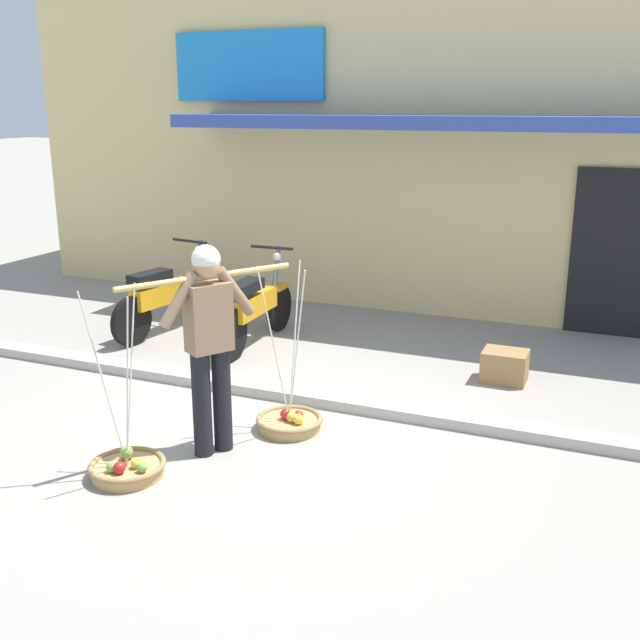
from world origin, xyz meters
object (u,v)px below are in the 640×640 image
fruit_basket_right_side (127,467)px  motorcycle_nearest_shop (166,297)px  motorcycle_second_in_row (255,307)px  fruit_basket_left_side (290,421)px  wooden_crate (505,366)px  fruit_vendor (209,336)px

fruit_basket_right_side → motorcycle_nearest_shop: bearing=119.3°
motorcycle_nearest_shop → motorcycle_second_in_row: 1.23m
fruit_basket_left_side → motorcycle_nearest_shop: (-2.59, 2.00, 0.38)m
fruit_basket_right_side → wooden_crate: (2.28, 3.15, 0.08)m
fruit_basket_left_side → wooden_crate: 2.44m
fruit_vendor → fruit_basket_right_side: size_ratio=1.17×
wooden_crate → motorcycle_second_in_row: bearing=178.4°
fruit_basket_right_side → motorcycle_nearest_shop: size_ratio=0.80×
motorcycle_second_in_row → wooden_crate: motorcycle_second_in_row is taller
fruit_vendor → fruit_basket_left_side: fruit_vendor is taller
fruit_basket_right_side → wooden_crate: size_ratio=3.30×
motorcycle_nearest_shop → wooden_crate: size_ratio=4.11×
motorcycle_nearest_shop → motorcycle_second_in_row: size_ratio=0.99×
fruit_vendor → fruit_basket_left_side: size_ratio=1.17×
wooden_crate → fruit_vendor: bearing=-126.9°
fruit_basket_left_side → motorcycle_second_in_row: (-1.36, 1.99, 0.38)m
fruit_basket_right_side → fruit_vendor: bearing=58.5°
wooden_crate → motorcycle_nearest_shop: bearing=178.8°
motorcycle_nearest_shop → fruit_basket_left_side: bearing=-37.7°
fruit_vendor → motorcycle_second_in_row: (-0.97, 2.61, -0.52)m
motorcycle_second_in_row → motorcycle_nearest_shop: bearing=179.8°
motorcycle_second_in_row → wooden_crate: bearing=-1.6°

